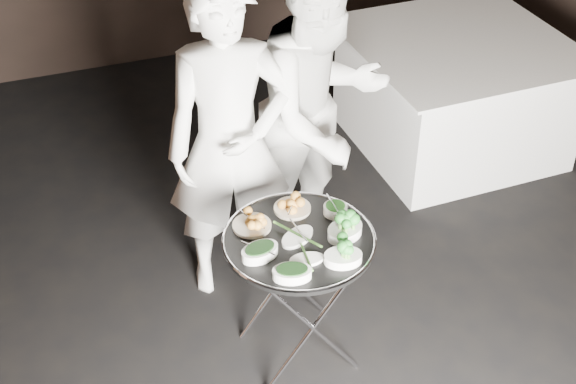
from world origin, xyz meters
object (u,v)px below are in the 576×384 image
object	(u,v)px
serving_tray	(299,240)
waiter_right	(322,113)
tray_stand	(298,293)
dining_table	(453,94)
waiter_left	(230,145)

from	to	relation	value
serving_tray	waiter_right	size ratio (longest dim) A/B	0.39
tray_stand	serving_tray	size ratio (longest dim) A/B	1.04
tray_stand	waiter_right	distance (m)	1.02
tray_stand	dining_table	size ratio (longest dim) A/B	0.54
tray_stand	waiter_right	bearing A→B (deg)	61.12
serving_tray	waiter_right	xyz separation A→B (m)	(0.42, 0.77, 0.18)
serving_tray	waiter_left	world-z (taller)	waiter_left
waiter_left	waiter_right	size ratio (longest dim) A/B	0.97
waiter_right	dining_table	distance (m)	1.60
tray_stand	waiter_right	xyz separation A→B (m)	(0.42, 0.77, 0.52)
tray_stand	serving_tray	bearing A→B (deg)	116.57
tray_stand	dining_table	bearing A→B (deg)	41.04
serving_tray	dining_table	distance (m)	2.33
waiter_left	waiter_right	xyz separation A→B (m)	(0.56, 0.10, 0.02)
serving_tray	waiter_left	bearing A→B (deg)	101.14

